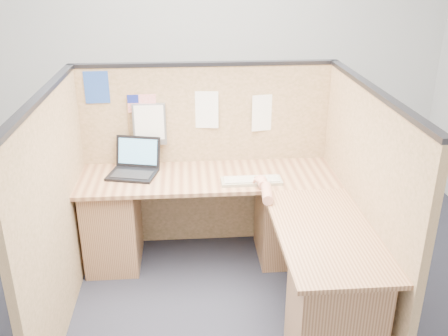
{
  "coord_description": "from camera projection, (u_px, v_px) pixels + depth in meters",
  "views": [
    {
      "loc": [
        -0.15,
        -2.78,
        2.27
      ],
      "look_at": [
        0.11,
        0.5,
        0.87
      ],
      "focal_mm": 40.0,
      "sensor_mm": 36.0,
      "label": 1
    }
  ],
  "objects": [
    {
      "name": "floor",
      "position": [
        214.0,
        311.0,
        3.45
      ],
      "size": [
        5.0,
        5.0,
        0.0
      ],
      "primitive_type": "plane",
      "color": "black",
      "rests_on": "ground"
    },
    {
      "name": "wall_back",
      "position": [
        200.0,
        50.0,
        4.97
      ],
      "size": [
        5.0,
        0.0,
        5.0
      ],
      "primitive_type": "plane",
      "rotation": [
        1.57,
        0.0,
        0.0
      ],
      "color": "#AAADB0",
      "rests_on": "floor"
    },
    {
      "name": "cubicle_partitions",
      "position": [
        210.0,
        185.0,
        3.54
      ],
      "size": [
        2.06,
        1.83,
        1.53
      ],
      "color": "brown",
      "rests_on": "floor"
    },
    {
      "name": "l_desk",
      "position": [
        237.0,
        240.0,
        3.58
      ],
      "size": [
        1.95,
        1.75,
        0.73
      ],
      "color": "brown",
      "rests_on": "floor"
    },
    {
      "name": "laptop",
      "position": [
        133.0,
        165.0,
        3.83
      ],
      "size": [
        0.4,
        0.41,
        0.25
      ],
      "rotation": [
        0.0,
        0.0,
        -0.24
      ],
      "color": "black",
      "rests_on": "l_desk"
    },
    {
      "name": "keyboard",
      "position": [
        252.0,
        181.0,
        3.67
      ],
      "size": [
        0.45,
        0.16,
        0.03
      ],
      "rotation": [
        0.0,
        0.0,
        0.01
      ],
      "color": "gray",
      "rests_on": "l_desk"
    },
    {
      "name": "mouse",
      "position": [
        261.0,
        182.0,
        3.62
      ],
      "size": [
        0.12,
        0.1,
        0.04
      ],
      "primitive_type": "ellipsoid",
      "rotation": [
        0.0,
        0.0,
        -0.34
      ],
      "color": "silver",
      "rests_on": "l_desk"
    },
    {
      "name": "hand_forearm",
      "position": [
        265.0,
        189.0,
        3.49
      ],
      "size": [
        0.11,
        0.38,
        0.08
      ],
      "color": "tan",
      "rests_on": "l_desk"
    },
    {
      "name": "blue_poster",
      "position": [
        97.0,
        87.0,
        3.75
      ],
      "size": [
        0.18,
        0.01,
        0.25
      ],
      "primitive_type": "cube",
      "rotation": [
        0.0,
        0.0,
        0.03
      ],
      "color": "#21449A",
      "rests_on": "cubicle_partitions"
    },
    {
      "name": "american_flag",
      "position": [
        138.0,
        105.0,
        3.82
      ],
      "size": [
        0.22,
        0.01,
        0.38
      ],
      "color": "olive",
      "rests_on": "cubicle_partitions"
    },
    {
      "name": "file_holder",
      "position": [
        150.0,
        124.0,
        3.87
      ],
      "size": [
        0.26,
        0.05,
        0.33
      ],
      "color": "slate",
      "rests_on": "cubicle_partitions"
    },
    {
      "name": "paper_left",
      "position": [
        204.0,
        110.0,
        3.89
      ],
      "size": [
        0.23,
        0.03,
        0.3
      ],
      "primitive_type": "cube",
      "rotation": [
        0.0,
        0.0,
        -0.12
      ],
      "color": "white",
      "rests_on": "cubicle_partitions"
    },
    {
      "name": "paper_right",
      "position": [
        266.0,
        113.0,
        3.93
      ],
      "size": [
        0.23,
        0.04,
        0.29
      ],
      "primitive_type": "cube",
      "rotation": [
        0.0,
        0.0,
        0.17
      ],
      "color": "white",
      "rests_on": "cubicle_partitions"
    }
  ]
}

